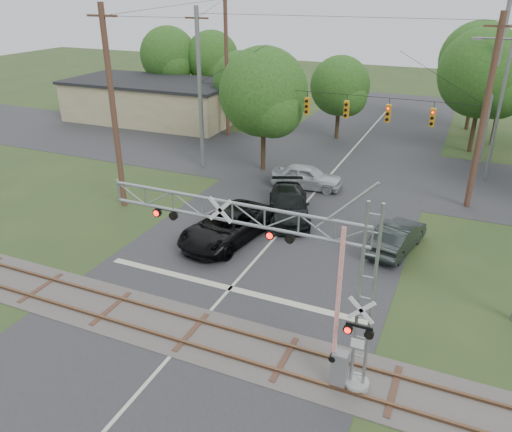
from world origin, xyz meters
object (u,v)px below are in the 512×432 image
at_px(crossing_gantry, 280,264).
at_px(traffic_signal_span, 340,105).
at_px(streetlight, 497,103).
at_px(commercial_building, 153,100).
at_px(sedan_silver, 307,177).
at_px(pickup_black, 227,226).
at_px(car_dark, 289,205).

distance_m(crossing_gantry, traffic_signal_span, 18.65).
height_order(crossing_gantry, streetlight, streetlight).
bearing_deg(streetlight, commercial_building, 170.69).
bearing_deg(sedan_silver, streetlight, -64.20).
bearing_deg(pickup_black, car_dark, 73.30).
bearing_deg(pickup_black, traffic_signal_span, 82.22).
bearing_deg(commercial_building, crossing_gantry, -50.60).
distance_m(sedan_silver, commercial_building, 23.89).
height_order(traffic_signal_span, pickup_black, traffic_signal_span).
relative_size(traffic_signal_span, sedan_silver, 4.03).
bearing_deg(streetlight, pickup_black, -128.16).
bearing_deg(crossing_gantry, streetlight, 75.12).
bearing_deg(commercial_building, streetlight, -10.71).
relative_size(sedan_silver, commercial_building, 0.27).
height_order(commercial_building, streetlight, streetlight).
bearing_deg(car_dark, sedan_silver, 73.73).
distance_m(pickup_black, car_dark, 4.60).
bearing_deg(traffic_signal_span, commercial_building, 153.87).
relative_size(traffic_signal_span, commercial_building, 1.10).
distance_m(traffic_signal_span, car_dark, 7.88).
height_order(crossing_gantry, sedan_silver, crossing_gantry).
height_order(traffic_signal_span, commercial_building, traffic_signal_span).
distance_m(traffic_signal_span, pickup_black, 11.74).
bearing_deg(pickup_black, crossing_gantry, -43.37).
bearing_deg(commercial_building, sedan_silver, -31.54).
xyz_separation_m(crossing_gantry, pickup_black, (-6.15, 8.14, -3.43)).
bearing_deg(pickup_black, sedan_silver, 90.45).
bearing_deg(car_dark, streetlight, 25.83).
xyz_separation_m(commercial_building, streetlight, (31.72, -5.20, 3.46)).
distance_m(crossing_gantry, commercial_building, 38.80).
bearing_deg(traffic_signal_span, crossing_gantry, -80.85).
bearing_deg(streetlight, sedan_silver, -148.53).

